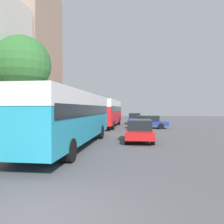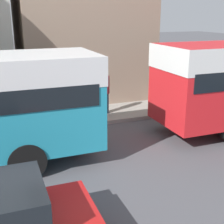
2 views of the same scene
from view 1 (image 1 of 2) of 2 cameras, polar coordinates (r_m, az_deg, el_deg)
The scene contains 10 objects.
ground_plane at distance 4.98m, azimuth -19.92°, elevation -25.81°, with size 120.00×120.00×0.00m, color #515156.
building_far_terrace at distance 22.83m, azimuth -22.23°, elevation 12.25°, with size 5.56×6.09×13.45m.
bus_lead at distance 12.86m, azimuth -10.80°, elevation -0.03°, with size 2.60×11.50×3.10m.
bus_following at distance 26.11m, azimuth -1.30°, elevation 0.59°, with size 2.51×10.84×3.17m.
car_crossing at distance 14.78m, azimuth 7.27°, elevation -4.75°, with size 1.82×3.95×1.48m.
car_far_curb at distance 31.40m, azimuth 5.96°, elevation -1.66°, with size 1.87×3.83×1.53m.
car_distant at distance 24.61m, azimuth 9.40°, elevation -2.51°, with size 4.34×1.87×1.42m.
pedestrian_near_curb at distance 20.68m, azimuth -12.54°, elevation -2.23°, with size 0.35×0.35×1.80m.
pedestrian_walking_away at distance 16.97m, azimuth -17.66°, elevation -3.36°, with size 0.38×0.38×1.61m.
street_tree at distance 14.91m, azimuth -22.38°, elevation 11.34°, with size 3.51×3.51×6.58m.
Camera 1 is at (2.05, -3.95, 2.24)m, focal length 35.00 mm.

